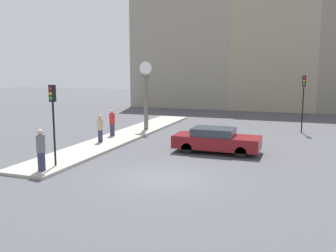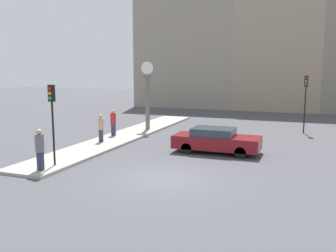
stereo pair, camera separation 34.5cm
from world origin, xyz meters
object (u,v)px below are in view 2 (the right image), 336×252
at_px(street_clock, 147,95).
at_px(pedestrian_tan_coat, 101,128).
at_px(sedan_car, 216,140).
at_px(traffic_light_near, 52,108).
at_px(traffic_light_far, 306,92).
at_px(pedestrian_grey_jacket, 40,150).
at_px(pedestrian_red_top, 113,123).

height_order(street_clock, pedestrian_tan_coat, street_clock).
distance_m(sedan_car, traffic_light_near, 8.76).
relative_size(sedan_car, traffic_light_far, 1.15).
bearing_deg(pedestrian_grey_jacket, street_clock, 90.71).
relative_size(sedan_car, street_clock, 0.94).
distance_m(traffic_light_far, pedestrian_red_top, 13.56).
bearing_deg(street_clock, pedestrian_tan_coat, -97.28).
bearing_deg(traffic_light_far, pedestrian_grey_jacket, -125.31).
distance_m(sedan_car, pedestrian_red_top, 7.73).
distance_m(sedan_car, pedestrian_grey_jacket, 9.18).
height_order(traffic_light_near, pedestrian_tan_coat, traffic_light_near).
xyz_separation_m(traffic_light_far, pedestrian_tan_coat, (-11.49, -8.50, -1.91)).
xyz_separation_m(traffic_light_near, pedestrian_grey_jacket, (-0.04, -0.92, -1.74)).
distance_m(street_clock, pedestrian_grey_jacket, 12.09).
relative_size(pedestrian_red_top, pedestrian_tan_coat, 1.02).
height_order(sedan_car, traffic_light_near, traffic_light_near).
xyz_separation_m(sedan_car, traffic_light_near, (-6.23, -5.78, 2.10)).
height_order(sedan_car, pedestrian_tan_coat, pedestrian_tan_coat).
distance_m(traffic_light_near, pedestrian_grey_jacket, 1.97).
relative_size(street_clock, pedestrian_grey_jacket, 2.70).
bearing_deg(pedestrian_red_top, pedestrian_tan_coat, -80.95).
bearing_deg(pedestrian_grey_jacket, pedestrian_tan_coat, 97.37).
bearing_deg(traffic_light_near, pedestrian_red_top, 98.96).
xyz_separation_m(traffic_light_far, street_clock, (-10.80, -3.05, -0.27)).
bearing_deg(traffic_light_far, pedestrian_red_top, -151.86).
relative_size(sedan_car, pedestrian_grey_jacket, 2.54).
relative_size(traffic_light_near, pedestrian_grey_jacket, 2.02).
xyz_separation_m(street_clock, pedestrian_red_top, (-1.04, -3.28, -1.64)).
distance_m(sedan_car, pedestrian_tan_coat, 7.12).
distance_m(traffic_light_near, street_clock, 11.07).
xyz_separation_m(sedan_car, pedestrian_tan_coat, (-7.12, -0.16, 0.29)).
distance_m(traffic_light_near, pedestrian_red_top, 8.09).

